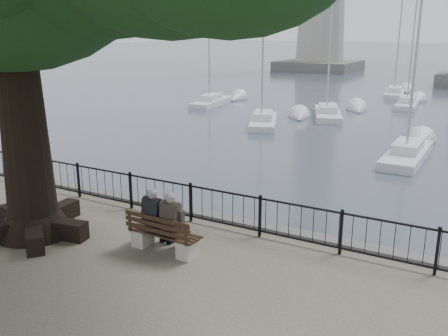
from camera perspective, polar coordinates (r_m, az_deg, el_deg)
The scene contains 11 objects.
harbor at distance 13.37m, azimuth 1.06°, elevation -8.18°, with size 260.00×260.00×1.20m.
railing at distance 12.56m, azimuth 0.00°, elevation -4.57°, with size 22.06×0.06×1.00m.
bench at distance 11.48m, azimuth -6.95°, elevation -7.99°, with size 1.78×0.58×0.93m.
person_left at distance 11.55m, azimuth -7.66°, elevation -5.94°, with size 0.44×0.74×1.48m.
person_right at distance 11.26m, azimuth -5.62°, elevation -6.46°, with size 0.44×0.74×1.48m.
sailboat_a at distance 31.53m, azimuth 4.53°, elevation 5.46°, with size 3.48×5.64×9.81m.
sailboat_b at distance 34.91m, azimuth 11.79°, elevation 6.29°, with size 3.52×5.97×12.69m.
sailboat_c at distance 24.66m, azimuth 20.19°, elevation 1.63°, with size 1.57×5.61×10.32m.
sailboat_e at distance 39.73m, azimuth -1.44°, elevation 7.70°, with size 2.29×5.68×11.33m.
sailboat_f at distance 41.21m, azimuth 20.22°, elevation 7.00°, with size 1.87×5.30×10.16m.
sailboat_h at distance 47.37m, azimuth 18.92°, elevation 8.21°, with size 2.31×5.61×12.28m.
Camera 1 is at (5.79, -7.75, 4.94)m, focal length 40.00 mm.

